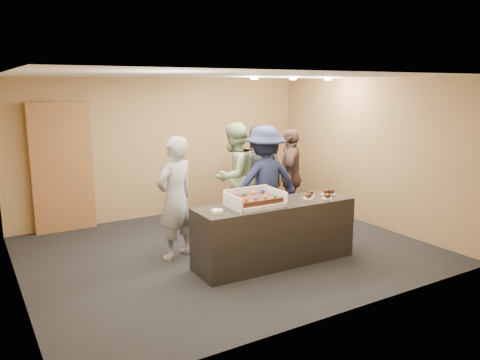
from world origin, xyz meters
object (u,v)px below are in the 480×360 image
Objects in this scene: serving_counter at (275,233)px; person_sage_man at (234,177)px; person_server_grey at (175,198)px; person_brown_extra at (290,177)px; cake_box at (254,202)px; person_dark_suit at (260,171)px; storage_cabinet at (62,168)px; sheet_cake at (255,199)px; person_navy_man at (265,182)px; plate_stack at (217,211)px.

person_sage_man is (0.34, 1.75, 0.51)m from serving_counter.
person_brown_extra is at bearing 171.62° from person_server_grey.
cake_box is 0.41× the size of person_dark_suit.
person_dark_suit is at bearing -173.75° from person_server_grey.
cake_box is 0.41× the size of person_server_grey.
storage_cabinet is 1.19× the size of person_sage_man.
person_sage_man reaches higher than cake_box.
cake_box reaches higher than serving_counter.
person_brown_extra reaches higher than sheet_cake.
person_sage_man is at bearing -59.04° from person_navy_man.
cake_box is at bearing -7.56° from person_brown_extra.
person_brown_extra is (1.75, 1.48, -0.05)m from cake_box.
plate_stack is 2.83m from person_brown_extra.
person_navy_man is at bearing 88.69° from person_sage_man.
person_navy_man is 1.06× the size of person_brown_extra.
serving_counter is at bearing -4.68° from cake_box.
person_navy_man reaches higher than sheet_cake.
cake_box is 2.29m from person_brown_extra.
person_sage_man is at bearing -172.11° from person_server_grey.
cake_box reaches higher than sheet_cake.
storage_cabinet is at bearing -84.13° from person_server_grey.
plate_stack is 2.21m from person_sage_man.
person_server_grey is 1.76m from person_navy_man.
person_navy_man is 1.09m from person_dark_suit.
sheet_cake reaches higher than plate_stack.
person_server_grey is (1.16, -2.29, -0.22)m from storage_cabinet.
serving_counter is at bearing 82.15° from person_dark_suit.
person_dark_suit reaches higher than cake_box.
person_server_grey is (-0.81, 0.91, -0.03)m from cake_box.
storage_cabinet is 1.24× the size of person_server_grey.
cake_box is at bearing 75.04° from person_dark_suit.
person_dark_suit is (2.09, 2.14, 0.01)m from plate_stack.
person_server_grey is at bearing 130.80° from sheet_cake.
person_brown_extra is at bearing 40.73° from sheet_cake.
storage_cabinet is 1.23× the size of person_dark_suit.
person_brown_extra is (1.75, 1.51, -0.10)m from sheet_cake.
person_brown_extra is at bearing 142.69° from person_sage_man.
person_dark_suit is at bearing 179.68° from person_sage_man.
person_sage_man is at bearing 53.94° from plate_stack.
serving_counter is 1.55m from person_server_grey.
plate_stack is 1.96m from person_navy_man.
person_navy_man is at bearing 63.95° from serving_counter.
person_server_grey is 2.55m from person_dark_suit.
plate_stack is (-0.96, -0.03, 0.47)m from serving_counter.
serving_counter is 4.03m from storage_cabinet.
person_server_grey reaches higher than plate_stack.
cake_box is at bearing 88.98° from sheet_cake.
storage_cabinet is 4.10m from person_brown_extra.
plate_stack is at bearing -14.78° from person_brown_extra.
person_server_grey is 2.62m from person_brown_extra.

